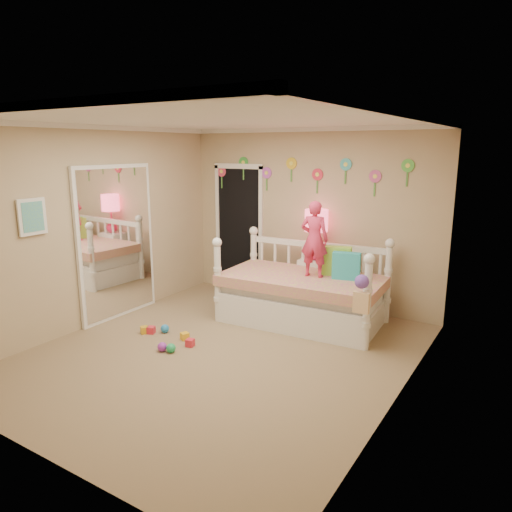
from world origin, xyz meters
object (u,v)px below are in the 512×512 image
Objects in this scene: child at (314,239)px; nightstand at (315,284)px; daybed at (302,280)px; table_lamp at (316,227)px.

child is 1.04m from nightstand.
daybed reaches higher than nightstand.
table_lamp is (-0.26, 0.61, 0.05)m from child.
nightstand is at bearing -75.22° from child.
table_lamp is at bearing 96.25° from daybed.
nightstand is (-0.26, 0.61, -0.79)m from child.
child reaches higher than nightstand.
nightstand is at bearing 0.00° from table_lamp.
daybed is 2.94× the size of table_lamp.
table_lamp reaches higher than nightstand.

